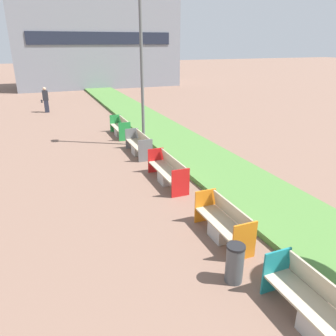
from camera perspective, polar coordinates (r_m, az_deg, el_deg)
name	(u,v)px	position (r m, az deg, el deg)	size (l,w,h in m)	color
planter_grass_strip	(211,164)	(13.33, 7.55, 0.75)	(2.80, 120.00, 0.18)	#4C7A38
building_backdrop	(97,43)	(39.20, -12.27, 20.49)	(17.21, 6.34, 9.19)	gray
bench_teal_frame	(324,318)	(6.54, 25.59, -22.54)	(0.65, 2.43, 0.94)	#ADA8A0
bench_orange_frame	(224,225)	(8.49, 9.67, -9.81)	(0.65, 1.92, 0.94)	#ADA8A0
bench_red_frame	(168,173)	(11.51, 0.02, -0.87)	(0.65, 2.38, 0.94)	#ADA8A0
bench_grey_frame	(139,146)	(14.59, -5.04, 3.79)	(0.65, 2.07, 0.94)	#ADA8A0
bench_green_frame	(121,129)	(17.69, -8.24, 6.74)	(0.65, 2.04, 0.94)	#ADA8A0
litter_bin	(235,263)	(7.13, 11.53, -15.96)	(0.39, 0.39, 0.86)	#4C4F51
street_lamp_post	(142,62)	(15.33, -4.62, 17.94)	(0.24, 0.44, 6.96)	#56595B
pedestrian_walking	(46,100)	(25.06, -20.54, 11.09)	(0.53, 0.24, 1.77)	#232633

